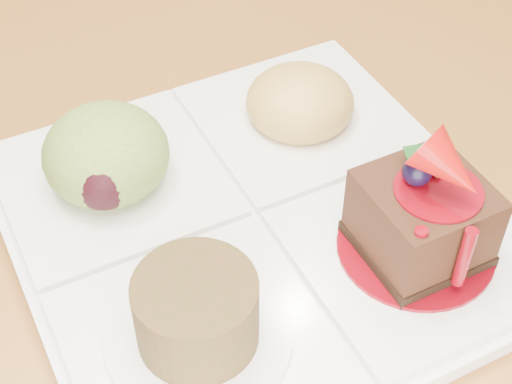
{
  "coord_description": "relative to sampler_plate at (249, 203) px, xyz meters",
  "views": [
    {
      "loc": [
        0.15,
        -1.08,
        1.12
      ],
      "look_at": [
        0.17,
        -0.75,
        0.79
      ],
      "focal_mm": 55.0,
      "sensor_mm": 36.0,
      "label": 1
    }
  ],
  "objects": [
    {
      "name": "ground",
      "position": [
        -0.16,
        0.75,
        -0.77
      ],
      "size": [
        6.0,
        6.0,
        0.0
      ],
      "primitive_type": "plane",
      "color": "#4F2816"
    },
    {
      "name": "sampler_plate",
      "position": [
        0.0,
        0.0,
        0.0
      ],
      "size": [
        0.38,
        0.38,
        0.11
      ],
      "rotation": [
        0.0,
        0.0,
        0.41
      ],
      "color": "white",
      "rests_on": "dining_table"
    }
  ]
}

